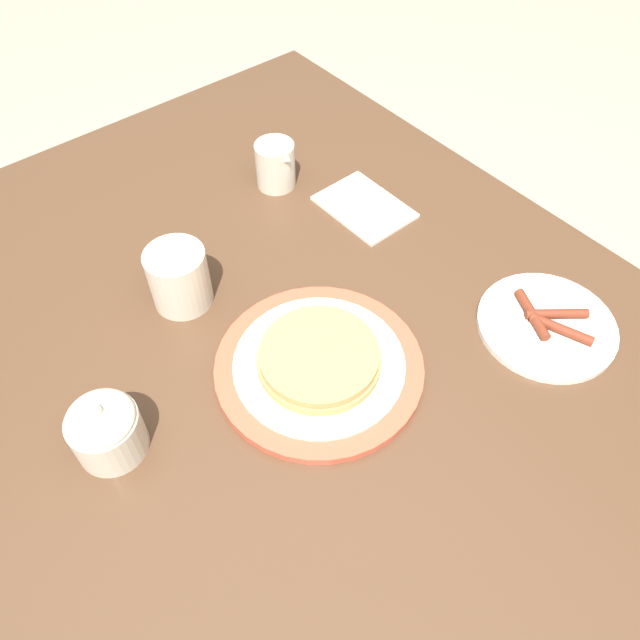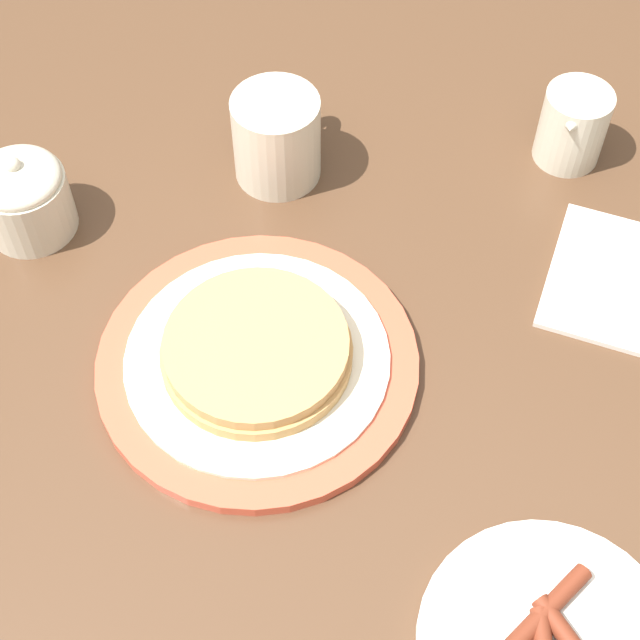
# 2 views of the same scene
# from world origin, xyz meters

# --- Properties ---
(ground_plane) EXTENTS (8.00, 8.00, 0.00)m
(ground_plane) POSITION_xyz_m (0.00, 0.00, 0.00)
(ground_plane) COLOR gray
(dining_table) EXTENTS (1.42, 1.00, 0.73)m
(dining_table) POSITION_xyz_m (0.00, 0.00, 0.62)
(dining_table) COLOR #4C3321
(dining_table) RESTS_ON ground_plane
(pancake_plate) EXTENTS (0.28, 0.28, 0.04)m
(pancake_plate) POSITION_xyz_m (0.01, 0.00, 0.74)
(pancake_plate) COLOR #DB5138
(pancake_plate) RESTS_ON dining_table
(coffee_mug) EXTENTS (0.12, 0.09, 0.09)m
(coffee_mug) POSITION_xyz_m (0.24, 0.07, 0.77)
(coffee_mug) COLOR beige
(coffee_mug) RESTS_ON dining_table
(creamer_pitcher) EXTENTS (0.10, 0.07, 0.09)m
(creamer_pitcher) POSITION_xyz_m (0.36, -0.19, 0.77)
(creamer_pitcher) COLOR beige
(creamer_pitcher) RESTS_ON dining_table
(sugar_bowl) EXTENTS (0.09, 0.09, 0.09)m
(sugar_bowl) POSITION_xyz_m (0.08, 0.27, 0.77)
(sugar_bowl) COLOR beige
(sugar_bowl) RESTS_ON dining_table
(napkin) EXTENTS (0.15, 0.11, 0.01)m
(napkin) POSITION_xyz_m (0.22, -0.27, 0.73)
(napkin) COLOR silver
(napkin) RESTS_ON dining_table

